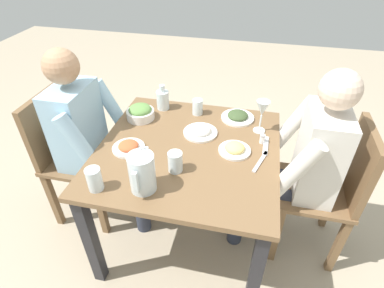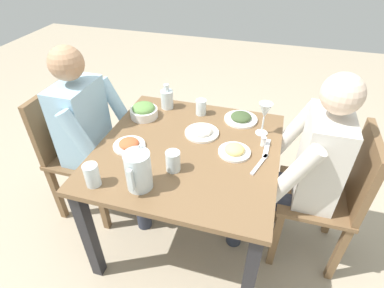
{
  "view_description": "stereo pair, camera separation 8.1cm",
  "coord_description": "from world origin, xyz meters",
  "views": [
    {
      "loc": [
        1.28,
        0.31,
        1.72
      ],
      "look_at": [
        -0.01,
        0.02,
        0.73
      ],
      "focal_mm": 28.66,
      "sensor_mm": 36.0,
      "label": 1
    },
    {
      "loc": [
        1.26,
        0.39,
        1.72
      ],
      "look_at": [
        -0.01,
        0.02,
        0.73
      ],
      "focal_mm": 28.66,
      "sensor_mm": 36.0,
      "label": 2
    }
  ],
  "objects": [
    {
      "name": "chair_near",
      "position": [
        -0.05,
        -0.8,
        0.51
      ],
      "size": [
        0.4,
        0.4,
        0.89
      ],
      "color": "brown",
      "rests_on": "ground_plane"
    },
    {
      "name": "diner_near",
      "position": [
        -0.05,
        -0.59,
        0.66
      ],
      "size": [
        0.48,
        0.53,
        1.19
      ],
      "color": "#9EC6E0",
      "rests_on": "ground_plane"
    },
    {
      "name": "fork_near",
      "position": [
        -0.11,
        0.41,
        0.71
      ],
      "size": [
        0.17,
        0.03,
        0.01
      ],
      "primitive_type": "cube",
      "rotation": [
        0.0,
        0.0,
        -0.03
      ],
      "color": "silver",
      "rests_on": "dining_table"
    },
    {
      "name": "knife_near",
      "position": [
        0.03,
        0.39,
        0.71
      ],
      "size": [
        0.18,
        0.07,
        0.01
      ],
      "primitive_type": "cube",
      "rotation": [
        0.0,
        0.0,
        -0.32
      ],
      "color": "silver",
      "rests_on": "dining_table"
    },
    {
      "name": "water_glass_near_left",
      "position": [
        0.19,
        -0.02,
        0.76
      ],
      "size": [
        0.07,
        0.07,
        0.11
      ],
      "primitive_type": "cylinder",
      "color": "silver",
      "rests_on": "dining_table"
    },
    {
      "name": "salad_bowl",
      "position": [
        -0.23,
        -0.36,
        0.75
      ],
      "size": [
        0.17,
        0.17,
        0.09
      ],
      "color": "white",
      "rests_on": "dining_table"
    },
    {
      "name": "plate_dolmas",
      "position": [
        -0.36,
        0.23,
        0.73
      ],
      "size": [
        0.2,
        0.2,
        0.05
      ],
      "color": "white",
      "rests_on": "dining_table"
    },
    {
      "name": "diner_far",
      "position": [
        -0.08,
        0.59,
        0.66
      ],
      "size": [
        0.48,
        0.53,
        1.19
      ],
      "color": "silver",
      "rests_on": "ground_plane"
    },
    {
      "name": "dining_table",
      "position": [
        0.0,
        0.0,
        0.6
      ],
      "size": [
        0.97,
        0.97,
        0.71
      ],
      "color": "brown",
      "rests_on": "ground_plane"
    },
    {
      "name": "plate_yoghurt",
      "position": [
        -0.15,
        0.04,
        0.73
      ],
      "size": [
        0.2,
        0.2,
        0.05
      ],
      "color": "white",
      "rests_on": "dining_table"
    },
    {
      "name": "salt_shaker",
      "position": [
        -0.14,
        0.39,
        0.74
      ],
      "size": [
        0.03,
        0.03,
        0.05
      ],
      "color": "white",
      "rests_on": "dining_table"
    },
    {
      "name": "water_glass_center",
      "position": [
        -0.36,
        -0.02,
        0.76
      ],
      "size": [
        0.07,
        0.07,
        0.1
      ],
      "primitive_type": "cylinder",
      "color": "silver",
      "rests_on": "dining_table"
    },
    {
      "name": "chair_far",
      "position": [
        -0.08,
        0.8,
        0.51
      ],
      "size": [
        0.4,
        0.4,
        0.89
      ],
      "color": "brown",
      "rests_on": "ground_plane"
    },
    {
      "name": "plate_fries",
      "position": [
        -0.03,
        0.25,
        0.73
      ],
      "size": [
        0.17,
        0.17,
        0.05
      ],
      "color": "white",
      "rests_on": "dining_table"
    },
    {
      "name": "wine_glass",
      "position": [
        -0.25,
        0.37,
        0.85
      ],
      "size": [
        0.08,
        0.08,
        0.2
      ],
      "color": "silver",
      "rests_on": "dining_table"
    },
    {
      "name": "oil_carafe",
      "position": [
        -0.38,
        -0.26,
        0.77
      ],
      "size": [
        0.08,
        0.08,
        0.16
      ],
      "color": "silver",
      "rests_on": "dining_table"
    },
    {
      "name": "ground_plane",
      "position": [
        0.0,
        0.0,
        0.0
      ],
      "size": [
        8.0,
        8.0,
        0.0
      ],
      "primitive_type": "plane",
      "color": "tan"
    },
    {
      "name": "water_glass_near_right",
      "position": [
        0.39,
        -0.34,
        0.77
      ],
      "size": [
        0.07,
        0.07,
        0.11
      ],
      "primitive_type": "cylinder",
      "color": "silver",
      "rests_on": "dining_table"
    },
    {
      "name": "water_pitcher",
      "position": [
        0.34,
        -0.13,
        0.8
      ],
      "size": [
        0.16,
        0.12,
        0.19
      ],
      "color": "silver",
      "rests_on": "dining_table"
    },
    {
      "name": "plate_rice_curry",
      "position": [
        0.08,
        -0.31,
        0.72
      ],
      "size": [
        0.17,
        0.17,
        0.04
      ],
      "color": "white",
      "rests_on": "dining_table"
    }
  ]
}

